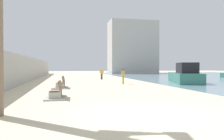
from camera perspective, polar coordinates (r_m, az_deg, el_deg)
ground_plane at (r=25.97m, az=-5.45°, el=-2.97°), size 120.00×120.00×0.00m
seawall at (r=26.14m, az=-22.02°, el=0.15°), size 0.80×64.00×2.88m
bench_near at (r=12.50m, az=-14.27°, el=-6.08°), size 1.17×2.14×0.98m
bench_far at (r=18.30m, az=-13.15°, el=-3.87°), size 1.24×2.17×0.98m
person_walking at (r=29.73m, az=-2.72°, el=-0.75°), size 0.53×0.21×1.56m
person_standing at (r=21.90m, az=2.91°, el=-1.28°), size 0.41×0.39×1.59m
boat_far_right at (r=24.42m, az=18.46°, el=-1.35°), size 4.25×7.03×2.11m
harbor_building at (r=56.54m, az=5.36°, el=5.82°), size 12.00×6.00×13.23m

